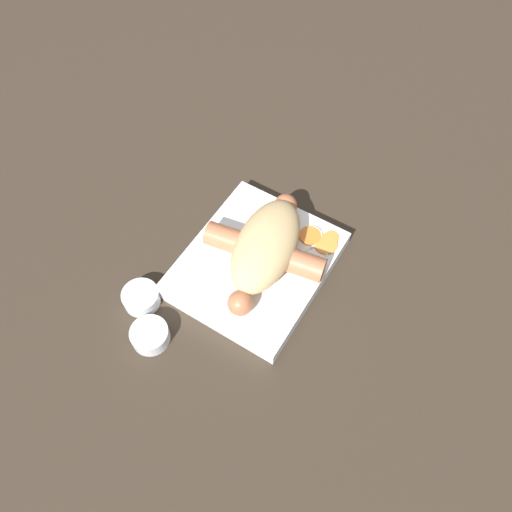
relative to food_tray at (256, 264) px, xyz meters
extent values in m
plane|color=#33281E|center=(0.00, 0.00, -0.01)|extent=(3.00, 3.00, 0.00)
cube|color=white|center=(0.00, 0.00, 0.00)|extent=(0.23, 0.19, 0.03)
ellipsoid|color=tan|center=(-0.01, 0.01, 0.04)|extent=(0.17, 0.11, 0.06)
cylinder|color=#B26642|center=(-0.01, 0.01, 0.03)|extent=(0.06, 0.18, 0.03)
sphere|color=#B26642|center=(0.08, 0.02, 0.03)|extent=(0.03, 0.03, 0.03)
sphere|color=#B26642|center=(-0.10, -0.01, 0.03)|extent=(0.03, 0.03, 0.03)
cylinder|color=orange|center=(-0.07, 0.04, 0.01)|extent=(0.03, 0.03, 0.00)
cylinder|color=orange|center=(-0.08, 0.07, 0.01)|extent=(0.05, 0.05, 0.00)
cylinder|color=orange|center=(-0.09, 0.07, 0.01)|extent=(0.03, 0.03, 0.00)
cylinder|color=orange|center=(-0.08, 0.05, 0.01)|extent=(0.04, 0.04, 0.00)
torus|color=silver|center=(-0.08, 0.05, 0.01)|extent=(0.03, 0.03, 0.00)
torus|color=silver|center=(-0.05, 0.07, 0.01)|extent=(0.03, 0.03, 0.00)
cylinder|color=silver|center=(0.13, -0.11, 0.00)|extent=(0.05, 0.05, 0.02)
cylinder|color=gold|center=(0.13, -0.11, -0.01)|extent=(0.04, 0.04, 0.01)
cylinder|color=silver|center=(0.17, -0.06, 0.00)|extent=(0.05, 0.05, 0.02)
cylinder|color=white|center=(0.17, -0.06, -0.01)|extent=(0.04, 0.04, 0.01)
camera|label=1|loc=(0.32, 0.20, 0.62)|focal=35.00mm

